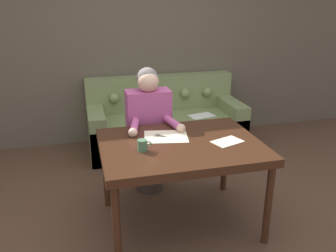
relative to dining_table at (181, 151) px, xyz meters
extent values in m
plane|color=#4C3323|center=(-0.01, -0.01, -0.70)|extent=(16.00, 16.00, 0.00)
cube|color=brown|center=(-0.01, 2.14, 0.60)|extent=(8.00, 0.06, 2.60)
cube|color=#381E11|center=(0.00, 0.00, 0.04)|extent=(1.32, 1.00, 0.07)
cylinder|color=#381E11|center=(-0.60, -0.44, -0.35)|extent=(0.06, 0.06, 0.70)
cylinder|color=#381E11|center=(0.60, -0.44, -0.35)|extent=(0.06, 0.06, 0.70)
cylinder|color=#381E11|center=(-0.60, 0.44, -0.35)|extent=(0.06, 0.06, 0.70)
cylinder|color=#381E11|center=(0.60, 0.44, -0.35)|extent=(0.06, 0.06, 0.70)
cube|color=olive|center=(0.29, 1.66, -0.48)|extent=(1.99, 0.86, 0.44)
cube|color=olive|center=(0.29, 1.98, -0.02)|extent=(1.99, 0.22, 0.47)
cube|color=olive|center=(-0.61, 1.66, -0.40)|extent=(0.20, 0.86, 0.60)
cube|color=olive|center=(1.18, 1.66, -0.40)|extent=(0.20, 0.86, 0.60)
sphere|color=olive|center=(-0.35, 1.85, -0.02)|extent=(0.13, 0.13, 0.13)
sphere|color=olive|center=(-0.03, 1.85, -0.02)|extent=(0.13, 0.13, 0.13)
sphere|color=olive|center=(0.29, 1.85, -0.02)|extent=(0.13, 0.13, 0.13)
sphere|color=olive|center=(0.60, 1.85, -0.02)|extent=(0.13, 0.13, 0.13)
sphere|color=olive|center=(0.92, 1.85, -0.02)|extent=(0.13, 0.13, 0.13)
cube|color=white|center=(0.74, 1.55, -0.26)|extent=(0.36, 0.27, 0.00)
cylinder|color=#33281E|center=(-0.14, 0.65, -0.45)|extent=(0.28, 0.28, 0.49)
cube|color=#B24C84|center=(-0.14, 0.65, 0.08)|extent=(0.43, 0.22, 0.57)
sphere|color=#DBAD8E|center=(-0.14, 0.63, 0.45)|extent=(0.20, 0.20, 0.20)
sphere|color=slate|center=(-0.14, 0.66, 0.48)|extent=(0.21, 0.21, 0.21)
cylinder|color=#B24C84|center=(-0.32, 0.39, 0.11)|extent=(0.14, 0.32, 0.07)
sphere|color=#DBAD8E|center=(-0.36, 0.24, 0.11)|extent=(0.08, 0.08, 0.08)
cylinder|color=#B24C84|center=(0.04, 0.39, 0.11)|extent=(0.13, 0.32, 0.07)
sphere|color=#DBAD8E|center=(0.07, 0.24, 0.11)|extent=(0.08, 0.08, 0.08)
cube|color=beige|center=(-0.09, 0.16, 0.08)|extent=(0.42, 0.36, 0.00)
cube|color=beige|center=(0.38, -0.08, 0.08)|extent=(0.29, 0.24, 0.00)
cube|color=silver|center=(-0.03, 0.12, 0.08)|extent=(0.12, 0.06, 0.00)
cube|color=black|center=(-0.13, 0.17, 0.08)|extent=(0.08, 0.04, 0.00)
torus|color=black|center=(-0.17, 0.18, 0.08)|extent=(0.04, 0.04, 0.01)
cube|color=silver|center=(-0.04, 0.11, 0.08)|extent=(0.10, 0.10, 0.00)
cube|color=black|center=(-0.12, 0.18, 0.08)|extent=(0.07, 0.07, 0.00)
torus|color=black|center=(-0.15, 0.21, 0.08)|extent=(0.04, 0.04, 0.01)
cylinder|color=silver|center=(-0.09, 0.15, 0.08)|extent=(0.01, 0.01, 0.01)
cylinder|color=#47704C|center=(-0.34, -0.08, 0.12)|extent=(0.08, 0.08, 0.09)
torus|color=#47704C|center=(-0.29, -0.08, 0.12)|extent=(0.05, 0.01, 0.05)
camera|label=1|loc=(-0.77, -2.59, 1.22)|focal=38.00mm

